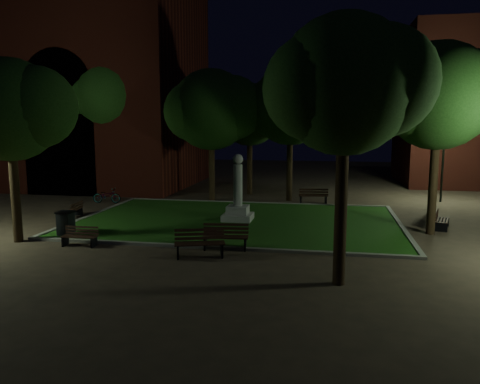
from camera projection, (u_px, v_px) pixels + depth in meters
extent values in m
plane|color=#453628|center=(229.00, 231.00, 20.74)|extent=(80.00, 80.00, 0.00)
cube|color=#1F5113|center=(238.00, 221.00, 22.68)|extent=(15.00, 10.00, 0.08)
cube|color=slate|center=(213.00, 247.00, 17.71)|extent=(15.40, 0.20, 0.12)
cube|color=slate|center=(254.00, 203.00, 27.63)|extent=(15.40, 0.20, 0.12)
cube|color=slate|center=(93.00, 215.00, 24.05)|extent=(0.20, 10.00, 0.12)
cube|color=slate|center=(401.00, 227.00, 21.29)|extent=(0.20, 10.00, 0.12)
cube|color=#A7A39A|center=(238.00, 217.00, 22.65)|extent=(1.40, 1.40, 0.30)
cube|color=#A7A39A|center=(238.00, 210.00, 22.60)|extent=(1.00, 1.00, 0.40)
cylinder|color=#A7A39A|center=(238.00, 185.00, 22.42)|extent=(0.44, 0.44, 2.00)
sphere|color=#A7A39A|center=(238.00, 159.00, 22.24)|extent=(0.50, 0.50, 0.50)
cube|color=#4F1910|center=(64.00, 87.00, 36.16)|extent=(20.00, 12.00, 15.00)
cube|color=black|center=(71.00, 141.00, 31.83)|extent=(5.00, 3.00, 7.00)
cylinder|color=black|center=(68.00, 89.00, 31.32)|extent=(5.00, 3.00, 5.00)
plane|color=orange|center=(80.00, 141.00, 32.99)|extent=(6.30, 0.00, 6.30)
cylinder|color=black|center=(15.00, 192.00, 18.53)|extent=(0.36, 0.36, 4.04)
sphere|color=#234B18|center=(9.00, 110.00, 18.06)|extent=(4.00, 4.00, 4.00)
sphere|color=#234B18|center=(36.00, 107.00, 18.06)|extent=(3.20, 3.20, 3.20)
cylinder|color=black|center=(212.00, 168.00, 28.30)|extent=(0.36, 0.36, 4.08)
sphere|color=#234B18|center=(211.00, 110.00, 27.79)|extent=(4.83, 4.83, 4.83)
sphere|color=#234B18|center=(232.00, 108.00, 27.75)|extent=(3.86, 3.86, 3.86)
sphere|color=#234B18|center=(194.00, 111.00, 27.69)|extent=(3.62, 3.62, 3.62)
cylinder|color=black|center=(290.00, 165.00, 28.52)|extent=(0.36, 0.36, 4.35)
sphere|color=#234B18|center=(290.00, 106.00, 27.99)|extent=(4.74, 4.74, 4.74)
sphere|color=#234B18|center=(311.00, 104.00, 27.96)|extent=(3.80, 3.80, 3.80)
sphere|color=#234B18|center=(274.00, 107.00, 27.89)|extent=(3.56, 3.56, 3.56)
cylinder|color=black|center=(434.00, 173.00, 24.85)|extent=(0.36, 0.36, 4.22)
sphere|color=#234B18|center=(438.00, 109.00, 24.36)|extent=(4.23, 4.23, 4.23)
sphere|color=#234B18|center=(459.00, 107.00, 24.35)|extent=(3.38, 3.38, 3.38)
sphere|color=#234B18|center=(422.00, 110.00, 24.24)|extent=(3.17, 3.17, 3.17)
cylinder|color=black|center=(433.00, 182.00, 19.81)|extent=(0.36, 0.36, 4.50)
sphere|color=#234B18|center=(438.00, 96.00, 19.28)|extent=(4.48, 4.48, 4.48)
sphere|color=#234B18|center=(466.00, 93.00, 19.26)|extent=(3.59, 3.59, 3.59)
sphere|color=#234B18|center=(417.00, 98.00, 19.17)|extent=(3.36, 3.36, 3.36)
cylinder|color=black|center=(341.00, 208.00, 13.53)|extent=(0.36, 0.36, 4.59)
sphere|color=#234B18|center=(345.00, 85.00, 13.02)|extent=(3.97, 3.97, 3.97)
sphere|color=#234B18|center=(381.00, 81.00, 13.02)|extent=(3.17, 3.17, 3.17)
sphere|color=#234B18|center=(316.00, 88.00, 12.89)|extent=(2.97, 2.97, 2.97)
cylinder|color=black|center=(115.00, 157.00, 31.72)|extent=(0.36, 0.36, 4.94)
sphere|color=#234B18|center=(113.00, 97.00, 31.14)|extent=(5.07, 5.07, 5.07)
sphere|color=#234B18|center=(132.00, 95.00, 31.09)|extent=(4.05, 4.05, 4.05)
sphere|color=#234B18|center=(97.00, 98.00, 31.04)|extent=(3.80, 3.80, 3.80)
cylinder|color=black|center=(250.00, 164.00, 31.16)|extent=(0.36, 0.36, 4.06)
sphere|color=#234B18|center=(250.00, 115.00, 30.69)|extent=(4.10, 4.10, 4.10)
sphere|color=#234B18|center=(266.00, 113.00, 30.68)|extent=(3.28, 3.28, 3.28)
sphere|color=#234B18|center=(237.00, 116.00, 30.56)|extent=(3.08, 3.08, 3.08)
cylinder|color=black|center=(113.00, 163.00, 31.82)|extent=(0.12, 0.12, 4.07)
cylinder|color=black|center=(112.00, 133.00, 31.53)|extent=(0.90, 0.08, 0.08)
sphere|color=#D8FFD8|center=(106.00, 133.00, 31.61)|extent=(0.28, 0.28, 0.28)
sphere|color=#D8FFD8|center=(118.00, 133.00, 31.44)|extent=(0.28, 0.28, 0.28)
cylinder|color=black|center=(443.00, 167.00, 28.05)|extent=(0.12, 0.12, 4.26)
cylinder|color=black|center=(445.00, 131.00, 27.74)|extent=(0.90, 0.08, 0.08)
sphere|color=#D8FFD8|center=(437.00, 131.00, 27.82)|extent=(0.28, 0.28, 0.28)
sphere|color=#D8FFD8|center=(453.00, 131.00, 27.66)|extent=(0.28, 0.28, 0.28)
cube|color=black|center=(206.00, 243.00, 17.69)|extent=(0.13, 0.60, 0.47)
cube|color=black|center=(245.00, 244.00, 17.59)|extent=(0.13, 0.60, 0.47)
cube|color=black|center=(225.00, 238.00, 17.37)|extent=(1.72, 0.30, 0.04)
cube|color=black|center=(225.00, 237.00, 17.52)|extent=(1.72, 0.30, 0.04)
cube|color=black|center=(225.00, 236.00, 17.67)|extent=(1.72, 0.30, 0.04)
cube|color=black|center=(226.00, 235.00, 17.82)|extent=(1.72, 0.30, 0.04)
cube|color=black|center=(226.00, 232.00, 17.87)|extent=(1.72, 0.27, 0.10)
cube|color=black|center=(226.00, 228.00, 17.84)|extent=(1.72, 0.27, 0.10)
cube|color=black|center=(226.00, 225.00, 17.82)|extent=(1.72, 0.27, 0.10)
cube|color=black|center=(178.00, 251.00, 16.53)|extent=(0.25, 0.60, 0.49)
cube|color=black|center=(222.00, 250.00, 16.72)|extent=(0.25, 0.60, 0.49)
cube|color=black|center=(200.00, 245.00, 16.35)|extent=(1.73, 0.64, 0.04)
cube|color=black|center=(200.00, 244.00, 16.50)|extent=(1.73, 0.64, 0.04)
cube|color=black|center=(200.00, 243.00, 16.66)|extent=(1.73, 0.64, 0.04)
cube|color=black|center=(200.00, 242.00, 16.81)|extent=(1.73, 0.64, 0.04)
cube|color=black|center=(199.00, 238.00, 16.86)|extent=(1.71, 0.60, 0.11)
cube|color=black|center=(199.00, 234.00, 16.83)|extent=(1.71, 0.60, 0.11)
cube|color=black|center=(199.00, 230.00, 16.81)|extent=(1.71, 0.60, 0.11)
cube|color=black|center=(65.00, 241.00, 18.20)|extent=(0.06, 0.47, 0.38)
cube|color=black|center=(94.00, 242.00, 18.00)|extent=(0.06, 0.47, 0.38)
cube|color=black|center=(77.00, 238.00, 17.89)|extent=(1.37, 0.10, 0.03)
cube|color=black|center=(78.00, 237.00, 18.00)|extent=(1.37, 0.10, 0.03)
cube|color=black|center=(80.00, 236.00, 18.12)|extent=(1.37, 0.10, 0.03)
cube|color=black|center=(81.00, 235.00, 18.24)|extent=(1.37, 0.10, 0.03)
cube|color=black|center=(82.00, 233.00, 18.27)|extent=(1.37, 0.07, 0.08)
cube|color=black|center=(82.00, 230.00, 18.26)|extent=(1.37, 0.07, 0.08)
cube|color=black|center=(82.00, 227.00, 18.24)|extent=(1.37, 0.07, 0.08)
cube|color=black|center=(78.00, 212.00, 24.19)|extent=(0.49, 0.11, 0.39)
cube|color=black|center=(68.00, 216.00, 22.96)|extent=(0.49, 0.11, 0.39)
cube|color=black|center=(69.00, 210.00, 23.55)|extent=(0.24, 1.43, 0.04)
cube|color=black|center=(71.00, 210.00, 23.55)|extent=(0.24, 1.43, 0.04)
cube|color=black|center=(74.00, 210.00, 23.54)|extent=(0.24, 1.43, 0.04)
cube|color=black|center=(76.00, 210.00, 23.53)|extent=(0.24, 1.43, 0.04)
cube|color=black|center=(77.00, 208.00, 23.51)|extent=(0.22, 1.42, 0.09)
cube|color=black|center=(77.00, 206.00, 23.49)|extent=(0.22, 1.42, 0.09)
cube|color=black|center=(77.00, 203.00, 23.48)|extent=(0.22, 1.42, 0.09)
cube|color=black|center=(441.00, 227.00, 20.49)|extent=(0.51, 0.19, 0.41)
cube|color=black|center=(443.00, 222.00, 21.65)|extent=(0.51, 0.19, 0.41)
cube|color=black|center=(447.00, 220.00, 20.95)|extent=(0.49, 1.45, 0.04)
cube|color=black|center=(444.00, 220.00, 21.01)|extent=(0.49, 1.45, 0.04)
cube|color=black|center=(441.00, 220.00, 21.06)|extent=(0.49, 1.45, 0.04)
cube|color=black|center=(438.00, 219.00, 21.12)|extent=(0.49, 1.45, 0.04)
cube|color=black|center=(437.00, 217.00, 21.13)|extent=(0.46, 1.45, 0.09)
cube|color=black|center=(437.00, 214.00, 21.11)|extent=(0.46, 1.45, 0.09)
cube|color=black|center=(437.00, 212.00, 21.09)|extent=(0.46, 1.45, 0.09)
cube|color=black|center=(326.00, 200.00, 27.74)|extent=(0.14, 0.58, 0.46)
cube|color=black|center=(301.00, 199.00, 27.82)|extent=(0.14, 0.58, 0.46)
cube|color=black|center=(313.00, 195.00, 27.98)|extent=(1.69, 0.32, 0.04)
cube|color=black|center=(313.00, 195.00, 27.83)|extent=(1.69, 0.32, 0.04)
cube|color=black|center=(313.00, 196.00, 27.68)|extent=(1.69, 0.32, 0.04)
cube|color=black|center=(314.00, 196.00, 27.54)|extent=(1.69, 0.32, 0.04)
cube|color=black|center=(314.00, 194.00, 27.46)|extent=(1.68, 0.28, 0.10)
cube|color=black|center=(314.00, 192.00, 27.44)|extent=(1.68, 0.28, 0.10)
cube|color=black|center=(314.00, 189.00, 27.42)|extent=(1.68, 0.28, 0.10)
cube|color=black|center=(66.00, 225.00, 19.65)|extent=(0.57, 0.57, 1.01)
cube|color=black|center=(65.00, 212.00, 19.57)|extent=(0.63, 0.63, 0.07)
imported|color=black|center=(107.00, 196.00, 27.90)|extent=(1.74, 0.72, 0.90)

